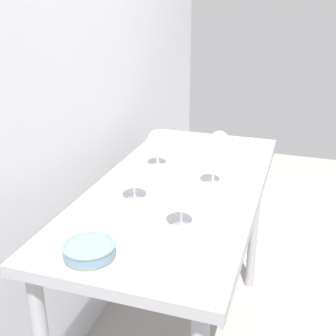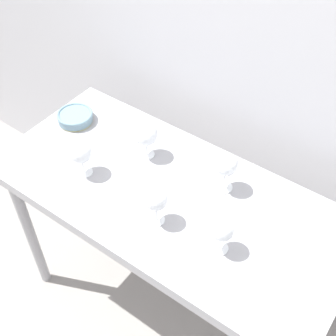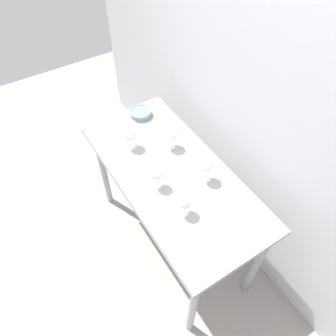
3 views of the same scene
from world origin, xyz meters
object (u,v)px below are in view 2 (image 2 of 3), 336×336
Objects in this scene: wine_glass_far_right at (226,165)px; wine_glass_near_left at (80,152)px; wine_glass_far_left at (146,135)px; wine_glass_near_right at (222,230)px; tasting_sheet_upper at (287,222)px; tasting_bowl at (75,117)px; tasting_sheet_lower at (113,141)px; wine_glass_near_center at (156,200)px.

wine_glass_near_left is at bearing -152.56° from wine_glass_far_right.
wine_glass_far_left reaches higher than wine_glass_near_right.
tasting_sheet_upper is (0.76, 0.24, -0.11)m from wine_glass_near_left.
wine_glass_near_right reaches higher than tasting_bowl.
wine_glass_near_left reaches higher than tasting_bowl.
wine_glass_near_right is 0.95× the size of tasting_bowl.
tasting_bowl is at bearing 166.74° from wine_glass_near_right.
tasting_sheet_upper is at bearing 1.89° from wine_glass_far_left.
tasting_bowl is (-0.22, 0.00, 0.02)m from tasting_sheet_lower.
wine_glass_near_left is 0.23m from tasting_sheet_lower.
tasting_sheet_upper is 1.45× the size of tasting_bowl.
wine_glass_near_center is at bearing -3.47° from wine_glass_near_left.
tasting_sheet_lower is 0.22m from tasting_bowl.
wine_glass_near_right is at bearing -13.26° from tasting_bowl.
wine_glass_far_right is 0.30m from tasting_sheet_upper.
wine_glass_far_left reaches higher than wine_glass_near_center.
wine_glass_near_right is at bearing 0.53° from wine_glass_near_left.
wine_glass_near_left is 0.80× the size of tasting_sheet_lower.
wine_glass_near_center reaches higher than tasting_bowl.
wine_glass_near_left is (-0.62, -0.01, 0.00)m from wine_glass_near_right.
wine_glass_near_right is 0.68m from tasting_sheet_lower.
tasting_bowl is at bearing 139.51° from wine_glass_near_left.
wine_glass_near_right is 0.66× the size of tasting_sheet_upper.
tasting_bowl is at bearing -176.68° from wine_glass_far_right.
wine_glass_near_left is at bearing -151.77° from tasting_sheet_upper.
wine_glass_near_center is 0.48m from tasting_sheet_upper.
tasting_sheet_lower is (-0.03, 0.21, -0.11)m from wine_glass_near_left.
wine_glass_far_right reaches higher than wine_glass_far_left.
wine_glass_near_left is at bearing -122.13° from wine_glass_far_left.
wine_glass_far_left is 1.01× the size of wine_glass_near_center.
wine_glass_far_left is 0.26m from wine_glass_near_left.
wine_glass_near_left reaches higher than tasting_sheet_upper.
tasting_sheet_lower is at bearing -0.96° from tasting_bowl.
tasting_sheet_lower is at bearing 97.00° from wine_glass_near_left.
tasting_sheet_lower is (-0.40, 0.23, -0.11)m from wine_glass_near_center.
wine_glass_far_right is 1.09× the size of tasting_bowl.
wine_glass_near_center is at bearing -46.55° from wine_glass_far_left.
wine_glass_near_right is (0.48, -0.22, -0.01)m from wine_glass_far_left.
wine_glass_far_right is 0.75× the size of tasting_sheet_upper.
wine_glass_near_left reaches higher than tasting_sheet_lower.
tasting_sheet_lower is at bearing -174.06° from wine_glass_far_left.
wine_glass_far_left is at bearing 57.87° from wine_glass_near_left.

